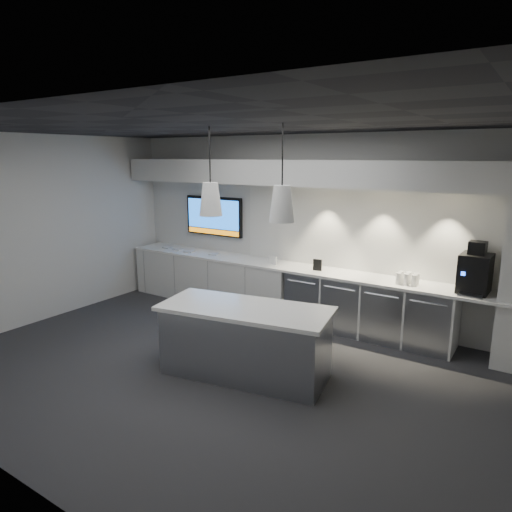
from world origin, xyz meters
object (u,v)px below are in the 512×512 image
Objects in this scene: island at (245,341)px; coffee_machine at (475,272)px; bin at (173,341)px; wall_tv at (214,216)px.

island is 3.14m from coffee_machine.
bin is (-1.11, -0.10, -0.22)m from island.
coffee_machine is at bearing 33.48° from bin.
wall_tv is 4.54m from coffee_machine.
wall_tv reaches higher than bin.
coffee_machine is at bearing -3.13° from wall_tv.
island is at bearing 5.41° from bin.
island is 4.84× the size of bin.
bin is (1.20, -2.45, -1.33)m from wall_tv.
island is (2.30, -2.34, -1.12)m from wall_tv.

